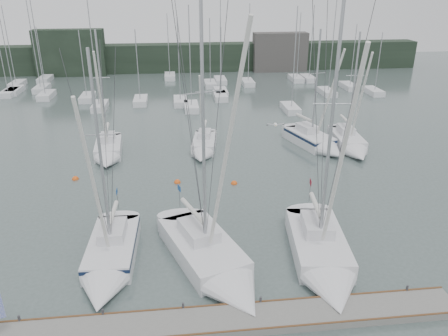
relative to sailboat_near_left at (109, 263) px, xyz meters
The scene contains 17 objects.
ground 6.23m from the sailboat_near_left, ahead, with size 160.00×160.00×0.00m, color #485754.
dock 7.99m from the sailboat_near_left, 38.97° to the right, with size 24.00×2.00×0.40m, color slate.
far_treeline 62.32m from the sailboat_near_left, 84.28° to the left, with size 90.00×4.00×5.00m, color black.
far_building_left 61.64m from the sailboat_near_left, 102.95° to the left, with size 12.00×3.00×8.00m, color black.
far_building_right 64.75m from the sailboat_near_left, 68.02° to the left, with size 10.00×3.00×7.00m, color #43403E.
mast_forest 44.58m from the sailboat_near_left, 84.99° to the left, with size 58.66×27.32×14.61m.
sailboat_near_left is the anchor object (origin of this frame).
sailboat_near_center 6.39m from the sailboat_near_left, 10.52° to the right, with size 6.48×10.53×17.70m.
sailboat_near_right 12.56m from the sailboat_near_left, ahead, with size 4.29×10.13×16.40m.
sailboat_mid_b 18.35m from the sailboat_near_left, 97.38° to the left, with size 2.94×7.45×12.59m.
sailboat_mid_c 19.79m from the sailboat_near_left, 69.77° to the left, with size 3.27×7.29×9.84m.
sailboat_mid_d 26.12m from the sailboat_near_left, 45.04° to the left, with size 5.11×8.59×12.48m.
sailboat_mid_e 27.88m from the sailboat_near_left, 39.13° to the left, with size 3.08×8.31×12.20m.
buoy_a 12.62m from the sailboat_near_left, 70.74° to the left, with size 0.56×0.56×0.56m, color #E45414.
buoy_b 14.28m from the sailboat_near_left, 51.35° to the left, with size 0.54×0.54×0.54m, color #E45414.
buoy_c 14.34m from the sailboat_near_left, 108.57° to the left, with size 0.57×0.57×0.57m, color #E45414.
seagull 12.61m from the sailboat_near_left, ahead, with size 0.97×0.44×0.19m.
Camera 1 is at (-1.95, -21.77, 15.70)m, focal length 35.00 mm.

